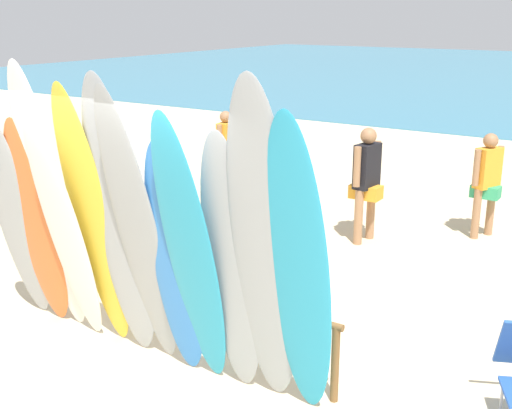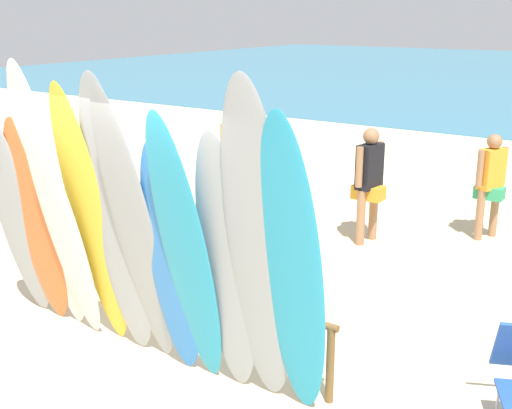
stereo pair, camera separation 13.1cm
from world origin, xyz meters
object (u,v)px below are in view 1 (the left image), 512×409
surfboard_teal_8 (191,256)px  surfboard_grey_10 (264,251)px  surfboard_white_3 (65,231)px  beachgoer_by_water (226,147)px  surfboard_grey_9 (232,268)px  surfboard_white_2 (49,203)px  surfboard_grey_0 (16,217)px  surfboard_grey_6 (138,233)px  surfboard_rack (167,289)px  beachgoer_photographing (243,152)px  surfboard_orange_1 (37,224)px  beachgoer_near_rack (487,178)px  surfboard_teal_11 (299,273)px  surfboard_grey_5 (120,222)px  beachgoer_midbeach (367,177)px  surfboard_yellow_4 (93,221)px

surfboard_teal_8 → surfboard_grey_10: (0.66, 0.08, 0.15)m
surfboard_white_3 → beachgoer_by_water: bearing=115.1°
surfboard_grey_9 → surfboard_white_2: bearing=176.4°
surfboard_grey_0 → surfboard_grey_6: surfboard_grey_6 is taller
surfboard_rack → surfboard_white_3: size_ratio=1.58×
beachgoer_photographing → surfboard_orange_1: bearing=-48.2°
surfboard_grey_10 → beachgoer_near_rack: size_ratio=1.86×
surfboard_rack → surfboard_teal_11: bearing=-13.8°
surfboard_grey_5 → beachgoer_photographing: (-1.88, 4.73, -0.42)m
surfboard_orange_1 → surfboard_teal_11: bearing=-3.0°
surfboard_white_2 → surfboard_grey_5: surfboard_white_2 is taller
surfboard_white_2 → beachgoer_photographing: 4.83m
surfboard_teal_11 → beachgoer_near_rack: size_ratio=1.70×
surfboard_teal_8 → beachgoer_near_rack: bearing=81.5°
surfboard_teal_8 → surfboard_white_2: bearing=179.0°
beachgoer_midbeach → beachgoer_by_water: bearing=79.8°
beachgoer_midbeach → surfboard_grey_5: bearing=-179.3°
surfboard_grey_0 → beachgoer_near_rack: (3.38, 5.42, -0.27)m
surfboard_grey_9 → surfboard_grey_10: size_ratio=0.84×
surfboard_grey_6 → surfboard_orange_1: bearing=178.2°
surfboard_grey_0 → surfboard_grey_10: size_ratio=0.82×
surfboard_teal_8 → surfboard_grey_9: 0.36m
surfboard_orange_1 → surfboard_grey_10: (2.74, -0.04, 0.29)m
surfboard_white_2 → beachgoer_midbeach: 4.56m
surfboard_white_3 → beachgoer_photographing: surfboard_white_3 is taller
surfboard_orange_1 → surfboard_grey_10: bearing=-3.4°
surfboard_yellow_4 → surfboard_grey_10: surfboard_grey_10 is taller
surfboard_grey_6 → surfboard_teal_11: (1.56, 0.08, -0.05)m
surfboard_white_3 → surfboard_teal_8: 1.54m
surfboard_orange_1 → surfboard_grey_6: (1.49, -0.10, 0.21)m
surfboard_white_2 → surfboard_grey_0: bearing=178.5°
surfboard_grey_5 → surfboard_teal_8: size_ratio=1.08×
surfboard_grey_9 → surfboard_teal_11: size_ratio=0.92×
surfboard_orange_1 → beachgoer_by_water: bearing=102.6°
surfboard_white_3 → surfboard_teal_8: size_ratio=0.93×
beachgoer_midbeach → surfboard_grey_9: bearing=-163.4°
surfboard_orange_1 → beachgoer_near_rack: bearing=57.6°
surfboard_grey_5 → surfboard_grey_6: 0.29m
surfboard_rack → surfboard_grey_10: 1.68m
surfboard_white_3 → beachgoer_midbeach: (1.18, 4.37, -0.23)m
surfboard_white_2 → surfboard_teal_11: 2.79m
surfboard_white_3 → surfboard_rack: bearing=37.3°
surfboard_grey_0 → surfboard_orange_1: size_ratio=1.03×
surfboard_grey_0 → surfboard_white_2: surfboard_white_2 is taller
surfboard_yellow_4 → surfboard_grey_10: size_ratio=0.94×
surfboard_grey_6 → surfboard_teal_8: size_ratio=1.06×
surfboard_grey_9 → beachgoer_by_water: (-3.84, 5.27, -0.31)m
surfboard_grey_5 → surfboard_grey_10: surfboard_grey_10 is taller
surfboard_grey_0 → surfboard_grey_9: 2.72m
surfboard_grey_6 → surfboard_grey_10: bearing=5.3°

